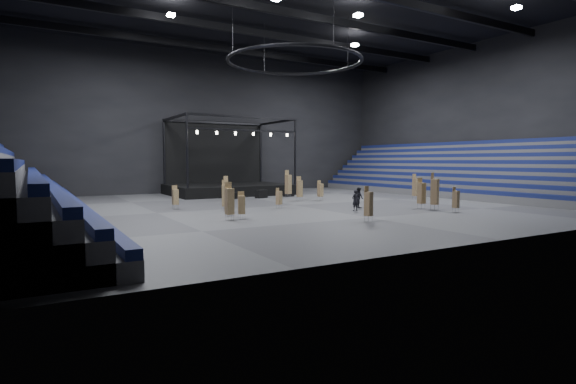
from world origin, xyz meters
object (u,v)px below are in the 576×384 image
chair_stack_1 (226,188)px  chair_stack_9 (225,195)px  chair_stack_5 (456,199)px  chair_stack_10 (241,204)px  chair_stack_11 (435,191)px  chair_stack_7 (320,190)px  man_center (355,200)px  chair_stack_0 (300,188)px  flight_case_left (233,196)px  flight_case_mid (261,194)px  chair_stack_13 (415,187)px  flight_case_right (289,193)px  stage (227,182)px  chair_stack_3 (175,197)px  crew_member (359,198)px  chair_stack_8 (228,203)px  chair_stack_2 (421,193)px  chair_stack_12 (288,184)px  chair_stack_14 (229,201)px  chair_stack_4 (279,197)px  chair_stack_6 (368,203)px

chair_stack_1 → chair_stack_9: bearing=-90.8°
chair_stack_5 → chair_stack_10: 17.17m
chair_stack_11 → chair_stack_7: bearing=83.3°
chair_stack_10 → man_center: bearing=18.9°
chair_stack_0 → chair_stack_10: 15.15m
flight_case_left → chair_stack_0: chair_stack_0 is taller
flight_case_mid → chair_stack_5: (7.38, -19.75, 0.61)m
chair_stack_0 → chair_stack_13: (11.26, -4.89, 0.08)m
flight_case_right → stage: bearing=121.8°
chair_stack_3 → chair_stack_10: 9.06m
flight_case_left → chair_stack_0: size_ratio=0.41×
flight_case_mid → chair_stack_9: bearing=-129.8°
crew_member → chair_stack_9: bearing=81.6°
chair_stack_8 → chair_stack_7: bearing=20.5°
chair_stack_2 → chair_stack_5: (0.45, -3.19, -0.31)m
chair_stack_0 → chair_stack_1: 7.64m
chair_stack_12 → chair_stack_13: (10.43, -8.63, -0.17)m
chair_stack_5 → stage: bearing=96.1°
chair_stack_0 → chair_stack_12: chair_stack_12 is taller
chair_stack_7 → chair_stack_12: bearing=96.5°
chair_stack_14 → chair_stack_11: bearing=-8.6°
crew_member → chair_stack_11: bearing=-126.7°
chair_stack_4 → flight_case_right: bearing=34.2°
flight_case_right → chair_stack_5: chair_stack_5 is taller
chair_stack_0 → chair_stack_6: size_ratio=1.04×
chair_stack_4 → flight_case_left: bearing=65.8°
stage → chair_stack_7: stage is taller
chair_stack_7 → chair_stack_6: bearing=-122.9°
flight_case_left → chair_stack_11: bearing=-60.8°
flight_case_right → chair_stack_13: chair_stack_13 is taller
chair_stack_6 → chair_stack_11: bearing=1.4°
chair_stack_3 → chair_stack_13: bearing=-8.1°
flight_case_mid → chair_stack_0: bearing=-69.4°
chair_stack_14 → stage: bearing=67.1°
chair_stack_8 → crew_member: chair_stack_8 is taller
chair_stack_13 → crew_member: (-10.33, -3.46, -0.49)m
stage → flight_case_left: stage is taller
chair_stack_9 → chair_stack_10: chair_stack_9 is taller
chair_stack_0 → chair_stack_5: bearing=-62.9°
chair_stack_0 → chair_stack_6: 16.10m
flight_case_mid → chair_stack_1: (-4.36, -0.54, 0.84)m
chair_stack_5 → chair_stack_8: size_ratio=1.06×
flight_case_left → chair_stack_7: 9.43m
chair_stack_3 → chair_stack_14: 9.05m
stage → flight_case_left: (-2.19, -7.06, -1.11)m
flight_case_left → chair_stack_0: bearing=-48.7°
stage → chair_stack_8: (-8.44, -20.90, -0.44)m
chair_stack_8 → chair_stack_4: bearing=17.0°
man_center → crew_member: bearing=-146.0°
chair_stack_8 → chair_stack_10: chair_stack_10 is taller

